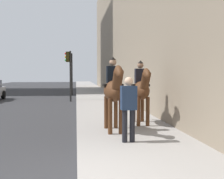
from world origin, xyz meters
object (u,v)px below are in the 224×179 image
object	(u,v)px
traffic_light_near_curb	(69,67)
traffic_light_far_curb	(71,67)
mounted_horse_far	(141,89)
pedestrian_greeting	(129,105)
mounted_horse_near	(114,90)

from	to	relation	value
traffic_light_near_curb	traffic_light_far_curb	size ratio (longest dim) A/B	0.94
traffic_light_near_curb	mounted_horse_far	bearing A→B (deg)	-164.02
pedestrian_greeting	traffic_light_near_curb	world-z (taller)	traffic_light_near_curb
mounted_horse_far	pedestrian_greeting	size ratio (longest dim) A/B	1.33
mounted_horse_near	traffic_light_near_curb	bearing A→B (deg)	-172.85
mounted_horse_far	traffic_light_far_curb	xyz separation A→B (m)	(14.99, 2.71, 1.12)
traffic_light_near_curb	traffic_light_far_curb	world-z (taller)	traffic_light_far_curb
pedestrian_greeting	traffic_light_near_curb	xyz separation A→B (m)	(12.04, 1.81, 1.23)
mounted_horse_near	mounted_horse_far	distance (m)	1.58
traffic_light_near_curb	mounted_horse_near	bearing A→B (deg)	-171.43
mounted_horse_far	pedestrian_greeting	xyz separation A→B (m)	(-2.48, 0.92, -0.26)
pedestrian_greeting	traffic_light_far_curb	xyz separation A→B (m)	(17.48, 1.79, 1.38)
pedestrian_greeting	mounted_horse_near	bearing A→B (deg)	6.56
pedestrian_greeting	traffic_light_far_curb	world-z (taller)	traffic_light_far_curb
mounted_horse_near	pedestrian_greeting	distance (m)	1.42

